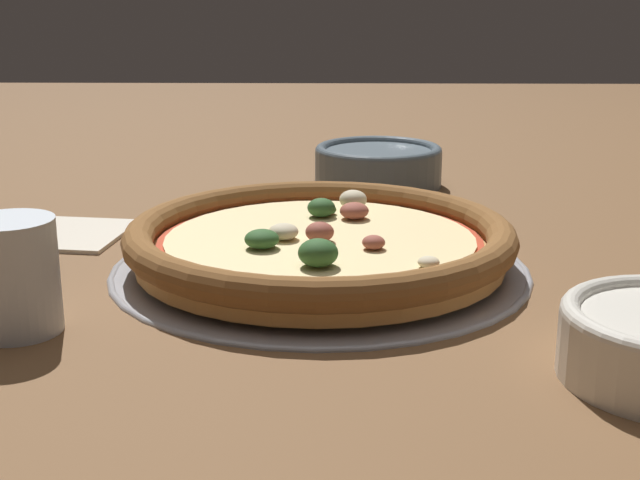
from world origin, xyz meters
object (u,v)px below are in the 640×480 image
(pizza_tray, at_px, (320,266))
(bowl_far, at_px, (378,164))
(drinking_cup, at_px, (14,276))
(pizza, at_px, (320,241))
(napkin, at_px, (42,231))

(pizza_tray, distance_m, bowl_far, 0.35)
(drinking_cup, bearing_deg, pizza, 34.12)
(bowl_far, height_order, drinking_cup, drinking_cup)
(pizza, bearing_deg, napkin, 158.92)
(pizza, xyz_separation_m, napkin, (-0.28, 0.11, -0.02))
(pizza, xyz_separation_m, drinking_cup, (-0.21, -0.15, 0.01))
(napkin, bearing_deg, pizza_tray, -21.10)
(pizza, height_order, napkin, pizza)
(drinking_cup, bearing_deg, pizza_tray, 34.11)
(bowl_far, bearing_deg, pizza, -100.96)
(pizza_tray, bearing_deg, drinking_cup, -145.89)
(bowl_far, bearing_deg, napkin, -146.04)
(pizza, relative_size, bowl_far, 2.17)
(bowl_far, bearing_deg, pizza_tray, -100.96)
(bowl_far, relative_size, napkin, 0.88)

